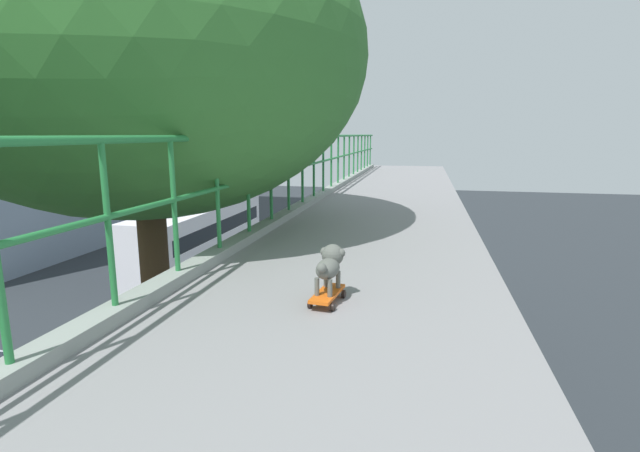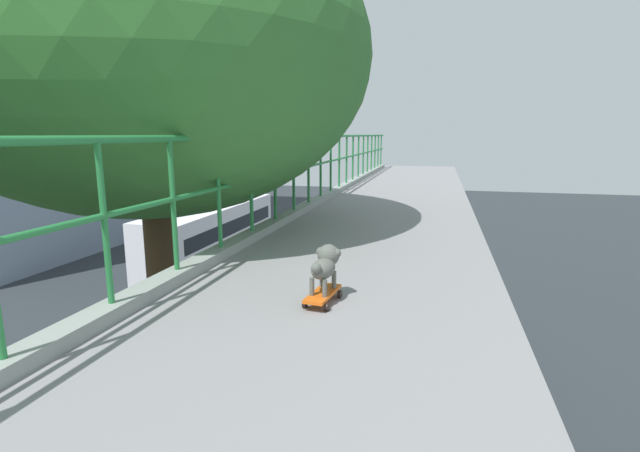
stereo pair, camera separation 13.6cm
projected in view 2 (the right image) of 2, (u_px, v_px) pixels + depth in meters
The scene contains 4 objects.
city_bus at pixel (213, 234), 24.05m from camera, with size 2.66×10.62×3.34m.
roadside_tree_mid at pixel (146, 61), 6.19m from camera, with size 5.98×5.98×10.04m.
toy_skateboard at pixel (323, 295), 3.52m from camera, with size 0.23×0.46×0.09m.
small_dog at pixel (325, 263), 3.53m from camera, with size 0.21×0.42×0.34m.
Camera 2 is at (1.92, -0.93, 6.93)m, focal length 26.18 mm.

